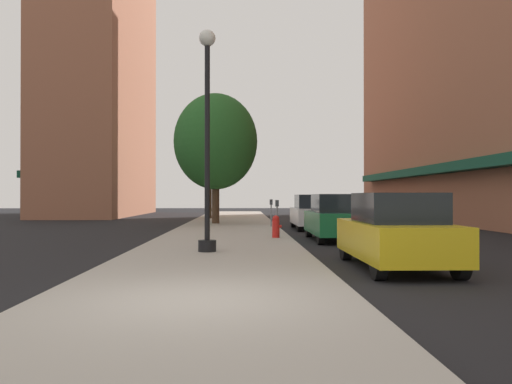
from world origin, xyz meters
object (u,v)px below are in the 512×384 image
Objects in this scene: fire_hydrant at (276,226)px; parking_meter_near at (277,212)px; parking_meter_far at (271,209)px; tree_mid at (216,142)px; tree_near at (209,147)px; car_yellow at (396,232)px; car_white at (313,213)px; car_green at (336,218)px; lamppost at (207,135)px.

parking_meter_near reaches higher than fire_hydrant.
tree_mid is at bearing 134.51° from parking_meter_far.
tree_near reaches higher than parking_meter_far.
car_yellow is (2.16, -7.30, 0.29)m from fire_hydrant.
car_yellow is (1.95, -14.39, -0.14)m from parking_meter_far.
car_white is (2.16, 6.46, 0.29)m from fire_hydrant.
parking_meter_far is 0.18× the size of tree_near.
car_white is (1.95, 3.81, -0.14)m from parking_meter_near.
car_yellow is 1.00× the size of car_green.
parking_meter_far is 11.15m from tree_near.
tree_mid is 1.63× the size of car_white.
lamppost reaches higher than parking_meter_far.
tree_mid reaches higher than car_white.
car_green is 6.37m from car_white.
tree_mid is (0.81, -6.87, -0.38)m from tree_near.
tree_near is 25.13m from car_yellow.
car_green is at bearing -64.14° from tree_mid.
car_white is at bearing 91.72° from car_yellow.
tree_near is at bearing 96.70° from tree_mid.
parking_meter_far is at bearing 88.29° from fire_hydrant.
car_yellow is at bearing -31.45° from lamppost.
car_green is (1.95, -2.55, -0.14)m from parking_meter_near.
lamppost is 4.50× the size of parking_meter_far.
car_green is (5.60, -16.76, -4.09)m from tree_near.
car_white is (0.00, 6.37, 0.00)m from car_green.
parking_meter_far is 7.26m from car_green.
lamppost is 6.85m from car_green.
fire_hydrant is at bearing -75.23° from tree_mid.
parking_meter_near is 1.00× the size of parking_meter_far.
car_yellow is (1.95, -9.95, -0.14)m from parking_meter_near.
parking_meter_near is 0.18× the size of tree_near.
lamppost is 14.73m from tree_mid.
lamppost is at bearing -88.02° from tree_mid.
tree_near reaches higher than car_yellow.
car_white is at bearing -61.68° from tree_near.
tree_near is at bearing 110.50° from parking_meter_far.
parking_meter_far is 14.52m from car_yellow.
car_green reaches higher than parking_meter_far.
parking_meter_near is 4.29m from car_white.
car_green is (4.28, 4.78, -2.39)m from lamppost.
tree_near is (-3.65, 9.76, 3.95)m from parking_meter_far.
car_white is (5.60, -10.39, -4.09)m from tree_near.
tree_near is 18.13m from car_green.
car_yellow is at bearing -90.55° from car_white.
car_green is (1.95, -6.99, -0.14)m from parking_meter_far.
car_green is (0.00, 7.40, 0.00)m from car_yellow.
tree_near reaches higher than lamppost.
car_yellow is (4.28, -2.62, -2.39)m from lamppost.
fire_hydrant is 0.18× the size of car_yellow.
lamppost is at bearing -107.67° from parking_meter_near.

